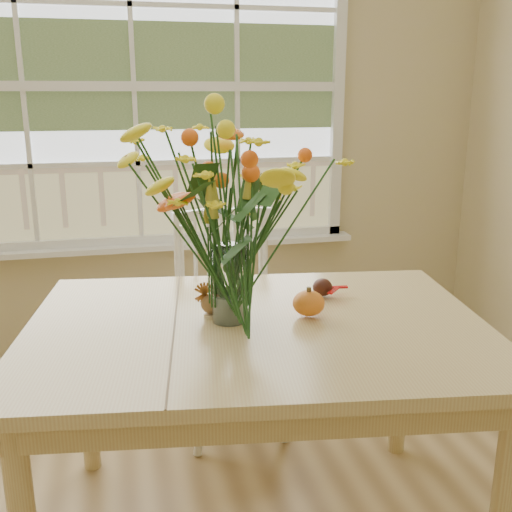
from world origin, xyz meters
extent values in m
cube|color=#D1C186|center=(0.00, 2.25, 1.35)|extent=(4.00, 0.02, 2.70)
cube|color=silver|center=(0.00, 2.23, 1.55)|extent=(2.20, 0.00, 1.60)
cube|color=white|center=(0.00, 2.18, 0.69)|extent=(2.42, 0.12, 0.03)
cube|color=tan|center=(0.31, 0.67, 0.78)|extent=(1.62, 1.25, 0.04)
cube|color=tan|center=(0.31, 0.67, 0.71)|extent=(1.48, 1.12, 0.10)
cylinder|color=tan|center=(-0.28, 1.20, 0.38)|extent=(0.07, 0.07, 0.76)
cylinder|color=tan|center=(0.89, 0.15, 0.38)|extent=(0.07, 0.07, 0.76)
cylinder|color=tan|center=(1.01, 1.02, 0.38)|extent=(0.07, 0.07, 0.76)
cube|color=white|center=(0.35, 1.37, 0.47)|extent=(0.48, 0.46, 0.05)
cube|color=white|center=(0.34, 1.55, 0.73)|extent=(0.46, 0.06, 0.52)
cylinder|color=white|center=(0.18, 1.20, 0.22)|extent=(0.04, 0.04, 0.45)
cylinder|color=white|center=(0.16, 1.53, 0.22)|extent=(0.04, 0.04, 0.45)
cylinder|color=white|center=(0.53, 1.22, 0.22)|extent=(0.04, 0.04, 0.45)
cylinder|color=white|center=(0.52, 1.55, 0.22)|extent=(0.04, 0.04, 0.45)
cylinder|color=white|center=(0.22, 0.71, 0.92)|extent=(0.11, 0.11, 0.25)
ellipsoid|color=orange|center=(0.48, 0.69, 0.84)|extent=(0.11, 0.11, 0.08)
cylinder|color=#CCB78C|center=(0.18, 0.77, 0.80)|extent=(0.07, 0.07, 0.01)
ellipsoid|color=brown|center=(0.18, 0.77, 0.84)|extent=(0.09, 0.07, 0.07)
ellipsoid|color=#38160F|center=(0.60, 0.87, 0.83)|extent=(0.07, 0.07, 0.07)
camera|label=1|loc=(-0.11, -1.09, 1.52)|focal=42.00mm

